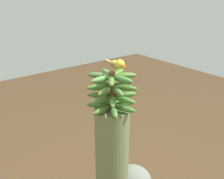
# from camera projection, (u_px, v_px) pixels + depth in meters

# --- Properties ---
(banana_tree) EXTENTS (0.23, 0.23, 1.01)m
(banana_tree) POSITION_uv_depth(u_px,v_px,m) (112.00, 174.00, 1.92)
(banana_tree) COLOR olive
(banana_tree) RESTS_ON ground
(banana_bunch) EXTENTS (0.33, 0.33, 0.25)m
(banana_bunch) POSITION_uv_depth(u_px,v_px,m) (112.00, 91.00, 1.69)
(banana_bunch) COLOR brown
(banana_bunch) RESTS_ON banana_tree
(perched_bird) EXTENTS (0.06, 0.21, 0.09)m
(perched_bird) POSITION_uv_depth(u_px,v_px,m) (117.00, 64.00, 1.61)
(perched_bird) COLOR #C68933
(perched_bird) RESTS_ON banana_bunch
(garden_rock) EXTENTS (0.31, 0.35, 0.22)m
(garden_rock) POSITION_uv_depth(u_px,v_px,m) (134.00, 179.00, 2.46)
(garden_rock) COLOR slate
(garden_rock) RESTS_ON ground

